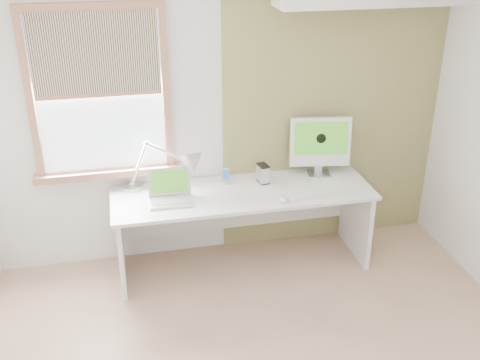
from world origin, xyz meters
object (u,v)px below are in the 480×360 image
object	(u,v)px
desk	(241,208)
laptop	(170,193)
imac	(320,143)
desk_lamp	(180,167)
external_drive	(263,174)

from	to	relation	value
desk	laptop	xyz separation A→B (m)	(-0.61, -0.08, 0.26)
desk	imac	distance (m)	0.90
desk_lamp	laptop	distance (m)	0.23
desk	desk_lamp	distance (m)	0.66
desk	imac	xyz separation A→B (m)	(0.74, 0.15, 0.49)
laptop	imac	size ratio (longest dim) A/B	0.66
laptop	imac	world-z (taller)	imac
desk_lamp	external_drive	distance (m)	0.73
desk_lamp	external_drive	bearing A→B (deg)	2.43
imac	laptop	bearing A→B (deg)	-170.54
external_drive	imac	bearing A→B (deg)	7.36
laptop	external_drive	bearing A→B (deg)	10.81
desk_lamp	imac	distance (m)	1.26
desk	laptop	distance (m)	0.67
desk	laptop	world-z (taller)	laptop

